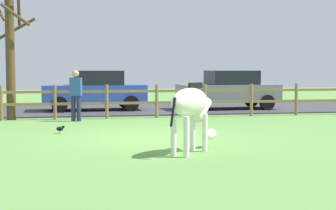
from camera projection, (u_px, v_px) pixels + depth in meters
name	position (u px, v px, depth m)	size (l,w,h in m)	color
ground_plane	(151.00, 138.00, 12.59)	(60.00, 60.00, 0.00)	#5B8C42
parking_asphalt	(117.00, 108.00, 21.70)	(28.00, 7.40, 0.05)	#38383D
paddock_fence	(107.00, 99.00, 17.31)	(20.64, 0.11, 1.15)	olive
bare_tree	(10.00, 52.00, 16.80)	(1.62, 1.64, 4.34)	#513A23
zebra	(192.00, 107.00, 10.23)	(1.43, 1.57, 1.41)	white
crow_on_grass	(60.00, 129.00, 13.41)	(0.21, 0.10, 0.20)	black
parked_car_grey	(229.00, 89.00, 20.84)	(4.05, 1.98, 1.56)	slate
parked_car_blue	(95.00, 90.00, 20.24)	(4.06, 1.99, 1.56)	#2D4CAD
visitor_near_fence	(76.00, 93.00, 16.44)	(0.41, 0.31, 1.64)	#232847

